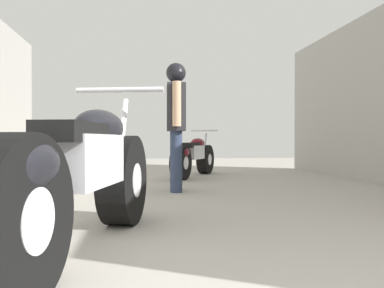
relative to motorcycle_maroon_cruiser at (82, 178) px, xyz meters
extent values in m
plane|color=#A8A399|center=(0.94, 2.08, -0.45)|extent=(19.11, 19.11, 0.00)
cylinder|color=black|center=(0.20, 0.81, -0.10)|extent=(0.38, 0.73, 0.70)
cylinder|color=silver|center=(0.20, 0.81, -0.10)|extent=(0.29, 0.31, 0.26)
cylinder|color=black|center=(-0.17, -0.72, -0.10)|extent=(0.38, 0.73, 0.70)
cylinder|color=silver|center=(-0.17, -0.72, -0.10)|extent=(0.29, 0.31, 0.26)
cube|color=silver|center=(0.01, 0.05, 0.10)|extent=(0.42, 0.74, 0.30)
ellipsoid|color=black|center=(0.07, 0.28, 0.29)|extent=(0.41, 0.62, 0.24)
cube|color=black|center=(-0.03, -0.14, 0.26)|extent=(0.35, 0.56, 0.11)
ellipsoid|color=black|center=(-0.16, -0.67, 0.12)|extent=(0.39, 0.53, 0.26)
cylinder|color=silver|center=(0.19, 0.77, 0.23)|extent=(0.12, 0.28, 0.63)
cylinder|color=silver|center=(0.18, 0.73, 0.60)|extent=(0.67, 0.19, 0.04)
cylinder|color=silver|center=(-0.21, -0.24, -0.20)|extent=(0.23, 0.61, 0.10)
cylinder|color=black|center=(1.58, 5.34, -0.17)|extent=(0.42, 0.58, 0.56)
cylinder|color=silver|center=(1.58, 5.34, -0.17)|extent=(0.27, 0.28, 0.21)
cylinder|color=black|center=(0.99, 4.22, -0.17)|extent=(0.42, 0.58, 0.56)
cylinder|color=silver|center=(0.99, 4.22, -0.17)|extent=(0.27, 0.28, 0.21)
cube|color=silver|center=(1.29, 4.78, -0.01)|extent=(0.45, 0.59, 0.24)
ellipsoid|color=#5B0F19|center=(1.38, 4.95, 0.15)|extent=(0.41, 0.51, 0.19)
cube|color=black|center=(1.21, 4.64, 0.12)|extent=(0.37, 0.46, 0.09)
ellipsoid|color=#5B0F19|center=(1.01, 4.26, 0.01)|extent=(0.38, 0.45, 0.21)
cylinder|color=silver|center=(1.56, 5.31, 0.10)|extent=(0.14, 0.22, 0.51)
cylinder|color=silver|center=(1.55, 5.28, 0.39)|extent=(0.49, 0.28, 0.03)
cylinder|color=silver|center=(1.06, 4.60, -0.25)|extent=(0.29, 0.46, 0.08)
cylinder|color=#2D3851|center=(0.78, 2.65, -0.06)|extent=(0.16, 0.16, 0.78)
cylinder|color=#2D3851|center=(0.79, 2.85, -0.06)|extent=(0.16, 0.16, 0.78)
cube|color=#2D2D33|center=(0.78, 2.75, 0.63)|extent=(0.25, 0.44, 0.60)
cylinder|color=tan|center=(0.77, 2.48, 0.65)|extent=(0.11, 0.11, 0.55)
cylinder|color=tan|center=(0.80, 3.02, 0.65)|extent=(0.11, 0.11, 0.55)
sphere|color=black|center=(0.78, 2.75, 1.06)|extent=(0.21, 0.21, 0.21)
sphere|color=black|center=(0.78, 2.75, 1.07)|extent=(0.25, 0.25, 0.25)
camera|label=1|loc=(0.34, -2.38, 0.22)|focal=37.67mm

